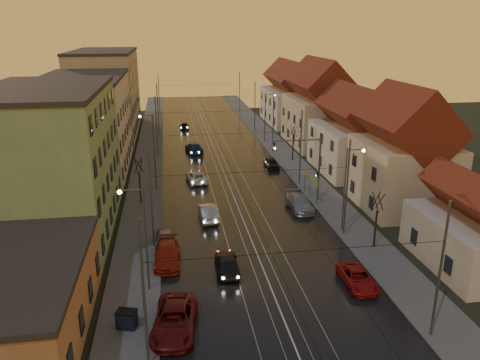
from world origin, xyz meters
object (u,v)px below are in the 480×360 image
parked_left_2 (167,255)px  parked_right_1 (299,203)px  driving_car_1 (208,212)px  parked_left_3 (165,239)px  traffic_light_mast (311,161)px  driving_car_4 (184,126)px  street_lamp_1 (348,181)px  parked_right_2 (271,163)px  street_lamp_0 (141,229)px  driving_car_2 (196,177)px  parked_left_1 (175,320)px  dumpster (127,320)px  driving_car_3 (194,148)px  driving_car_0 (227,263)px  parked_right_0 (357,278)px  street_lamp_2 (151,138)px  street_lamp_3 (267,113)px

parked_left_2 → parked_right_1: 16.85m
driving_car_1 → parked_left_3: size_ratio=1.20×
traffic_light_mast → driving_car_4: size_ratio=1.85×
street_lamp_1 → driving_car_1: size_ratio=1.73×
parked_left_2 → parked_right_2: bearing=62.1°
street_lamp_0 → driving_car_2: size_ratio=1.72×
driving_car_2 → parked_left_2: 20.75m
parked_left_2 → driving_car_2: bearing=81.4°
street_lamp_1 → parked_left_1: street_lamp_1 is taller
dumpster → parked_right_2: bearing=80.5°
driving_car_3 → parked_right_1: bearing=103.0°
parked_left_1 → traffic_light_mast: bearing=62.0°
street_lamp_1 → parked_left_3: (-16.70, -0.82, -4.23)m
driving_car_4 → parked_left_2: size_ratio=0.77×
driving_car_0 → parked_right_1: size_ratio=0.85×
street_lamp_1 → traffic_light_mast: (-1.11, 8.00, -0.29)m
street_lamp_0 → parked_right_2: street_lamp_0 is taller
driving_car_1 → parked_right_0: 17.20m
street_lamp_2 → driving_car_0: size_ratio=1.83×
traffic_light_mast → parked_left_3: (-15.59, -8.82, -3.95)m
street_lamp_0 → street_lamp_3: (18.21, 44.00, 0.00)m
street_lamp_1 → parked_right_1: bearing=116.1°
parked_right_0 → parked_right_2: (0.26, 30.66, 0.06)m
street_lamp_1 → driving_car_1: bearing=160.1°
driving_car_4 → dumpster: 60.92m
parked_left_3 → street_lamp_3: bearing=60.3°
driving_car_2 → parked_left_3: 17.71m
traffic_light_mast → parked_left_2: traffic_light_mast is taller
street_lamp_1 → traffic_light_mast: size_ratio=1.11×
traffic_light_mast → driving_car_1: bearing=-163.1°
driving_car_3 → parked_left_1: (-3.84, -43.68, 0.03)m
street_lamp_0 → parked_left_2: bearing=68.2°
street_lamp_1 → driving_car_1: (-12.51, 4.52, -4.12)m
street_lamp_0 → parked_left_2: 6.03m
street_lamp_2 → parked_left_3: (1.50, -20.82, -4.23)m
driving_car_3 → parked_left_1: size_ratio=0.93×
street_lamp_2 → driving_car_1: (5.69, -15.48, -4.12)m
street_lamp_1 → parked_left_3: 17.25m
parked_right_1 → parked_left_1: bearing=-126.6°
driving_car_2 → dumpster: 29.57m
street_lamp_3 → driving_car_4: size_ratio=2.05×
driving_car_2 → driving_car_4: driving_car_4 is taller
driving_car_4 → parked_left_3: (-3.53, -49.03, -0.01)m
street_lamp_3 → driving_car_4: 18.45m
parked_left_1 → parked_right_0: parked_left_1 is taller
parked_left_1 → dumpster: (-2.98, 0.58, -0.08)m
street_lamp_2 → parked_left_2: bearing=-86.1°
driving_car_1 → parked_right_0: driving_car_1 is taller
street_lamp_0 → driving_car_4: (5.03, 56.21, -4.22)m
parked_right_0 → dumpster: (-16.45, -2.83, 0.09)m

